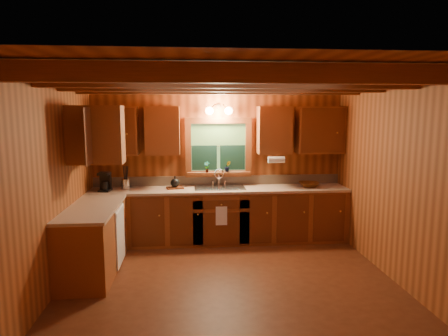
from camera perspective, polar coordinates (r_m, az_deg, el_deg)
name	(u,v)px	position (r m, az deg, el deg)	size (l,w,h in m)	color
room	(230,181)	(4.87, 0.82, -1.92)	(4.20, 4.20, 4.20)	#522714
ceiling_beams	(230,83)	(4.81, 0.85, 12.18)	(4.20, 2.54, 0.18)	brown
base_cabinets	(190,222)	(6.29, -4.91, -7.74)	(4.20, 2.22, 0.86)	brown
countertop	(191,194)	(6.19, -4.84, -3.71)	(4.20, 2.24, 0.04)	tan
backsplash	(218,180)	(6.77, -0.80, -1.79)	(4.20, 0.02, 0.16)	tan
dishwasher_panel	(120,236)	(5.80, -14.72, -9.39)	(0.02, 0.60, 0.80)	white
upper_cabinets	(184,132)	(6.20, -5.73, 5.24)	(4.19, 1.77, 0.78)	brown
window	(218,149)	(6.68, -0.80, 2.82)	(1.12, 0.08, 1.00)	brown
window_sill	(219,173)	(6.69, -0.76, -0.70)	(1.06, 0.14, 0.04)	brown
wall_sconce	(219,111)	(6.53, -0.73, 8.28)	(0.45, 0.21, 0.17)	black
paper_towel_roll	(276,160)	(6.50, 7.54, 1.19)	(0.11, 0.11, 0.27)	white
dish_towel	(221,216)	(6.27, -0.37, -6.92)	(0.18, 0.01, 0.30)	white
sink	(220,191)	(6.52, -0.62, -3.29)	(0.82, 0.48, 0.43)	silver
coffee_maker	(105,182)	(6.54, -16.75, -1.89)	(0.17, 0.22, 0.30)	black
utensil_crock	(126,183)	(6.61, -14.00, -2.18)	(0.13, 0.13, 0.38)	silver
cutting_board	(175,188)	(6.53, -7.06, -2.85)	(0.26, 0.19, 0.02)	#572812
teakettle	(175,183)	(6.51, -7.08, -2.11)	(0.15, 0.15, 0.18)	black
wicker_basket	(309,185)	(6.75, 12.14, -2.35)	(0.34, 0.34, 0.08)	#48230C
potted_plant_left	(207,167)	(6.62, -2.49, 0.16)	(0.09, 0.06, 0.18)	#572812
potted_plant_right	(228,166)	(6.66, 0.52, 0.24)	(0.10, 0.08, 0.19)	#572812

